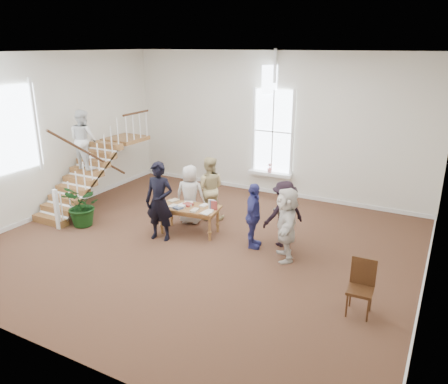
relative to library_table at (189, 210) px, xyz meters
The scene contains 12 objects.
ground 1.03m from the library_table, 35.80° to the right, with size 10.00×10.00×0.00m, color #4D311E.
room_shell 3.98m from the library_table, 80.56° to the left, with size 10.49×10.00×10.00m.
staircase 3.83m from the library_table, behind, with size 1.10×4.10×2.92m.
library_table is the anchor object (origin of this frame).
police_officer 0.86m from the library_table, 124.57° to the right, with size 0.73×0.48×1.99m, color black.
elderly_woman 0.72m from the library_table, 119.54° to the left, with size 0.79×0.52×1.62m, color beige.
person_yellow 1.14m from the library_table, 92.25° to the left, with size 0.87×0.67×1.78m, color #C9B67E.
woman_cluster_a 1.81m from the library_table, ahead, with size 0.94×0.39×1.61m, color navy.
woman_cluster_b 2.45m from the library_table, 10.95° to the left, with size 1.05×0.61×1.63m, color black.
woman_cluster_c 2.71m from the library_table, ahead, with size 1.58×0.50×1.70m, color silver.
floor_plant 2.91m from the library_table, 160.91° to the right, with size 1.04×0.90×1.16m, color black.
side_chair 4.90m from the library_table, 18.29° to the right, with size 0.47×0.47×1.04m.
Camera 1 is at (5.06, -8.33, 4.67)m, focal length 35.00 mm.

